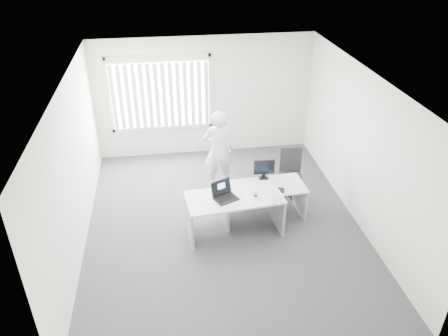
{
  "coord_description": "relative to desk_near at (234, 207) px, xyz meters",
  "views": [
    {
      "loc": [
        -0.97,
        -6.5,
        5.02
      ],
      "look_at": [
        0.03,
        0.15,
        1.13
      ],
      "focal_mm": 35.0,
      "sensor_mm": 36.0,
      "label": 1
    }
  ],
  "objects": [
    {
      "name": "keyboard",
      "position": [
        0.72,
        0.23,
        0.15
      ],
      "size": [
        0.5,
        0.27,
        0.02
      ],
      "primitive_type": "cube",
      "rotation": [
        0.0,
        0.0,
        -0.26
      ],
      "color": "black",
      "rests_on": "desk_far"
    },
    {
      "name": "office_chair",
      "position": [
        1.33,
        1.03,
        -0.23
      ],
      "size": [
        0.68,
        0.68,
        1.03
      ],
      "rotation": [
        0.0,
        0.0,
        -0.18
      ],
      "color": "black",
      "rests_on": "ground"
    },
    {
      "name": "desk_far",
      "position": [
        0.62,
        0.37,
        -0.05
      ],
      "size": [
        1.56,
        0.8,
        0.69
      ],
      "rotation": [
        0.0,
        0.0,
        0.06
      ],
      "color": "silver",
      "rests_on": "ground"
    },
    {
      "name": "wall_back",
      "position": [
        -0.15,
        3.25,
        0.85
      ],
      "size": [
        5.0,
        0.02,
        2.8
      ],
      "primitive_type": "cube",
      "color": "silver",
      "rests_on": "ground"
    },
    {
      "name": "person",
      "position": [
        -0.05,
        1.63,
        0.31
      ],
      "size": [
        0.64,
        0.43,
        1.72
      ],
      "primitive_type": "imported",
      "rotation": [
        0.0,
        0.0,
        3.12
      ],
      "color": "silver",
      "rests_on": "ground"
    },
    {
      "name": "window",
      "position": [
        -1.15,
        3.21,
        1.0
      ],
      "size": [
        2.32,
        0.06,
        1.76
      ],
      "primitive_type": "cube",
      "color": "silver",
      "rests_on": "wall_back"
    },
    {
      "name": "mouse",
      "position": [
        0.37,
        -0.01,
        0.24
      ],
      "size": [
        0.07,
        0.11,
        0.04
      ],
      "primitive_type": null,
      "rotation": [
        0.0,
        0.0,
        -0.17
      ],
      "color": "#B1B1B3",
      "rests_on": "paper_sheet"
    },
    {
      "name": "wall_right",
      "position": [
        2.35,
        0.25,
        0.85
      ],
      "size": [
        0.02,
        6.0,
        2.8
      ],
      "primitive_type": "cube",
      "color": "silver",
      "rests_on": "ground"
    },
    {
      "name": "laptop",
      "position": [
        -0.15,
        -0.06,
        0.36
      ],
      "size": [
        0.49,
        0.47,
        0.3
      ],
      "primitive_type": null,
      "rotation": [
        0.0,
        0.0,
        0.41
      ],
      "color": "black",
      "rests_on": "desk_near"
    },
    {
      "name": "wall_front",
      "position": [
        -0.15,
        -2.75,
        0.85
      ],
      "size": [
        5.0,
        0.02,
        2.8
      ],
      "primitive_type": "cube",
      "color": "silver",
      "rests_on": "ground"
    },
    {
      "name": "booklet",
      "position": [
        0.71,
        -0.25,
        0.22
      ],
      "size": [
        0.23,
        0.26,
        0.01
      ],
      "primitive_type": "cube",
      "rotation": [
        0.0,
        0.0,
        -0.42
      ],
      "color": "white",
      "rests_on": "desk_near"
    },
    {
      "name": "ground",
      "position": [
        -0.15,
        0.25,
        -0.55
      ],
      "size": [
        6.0,
        6.0,
        0.0
      ],
      "primitive_type": "plane",
      "color": "#4F4F56",
      "rests_on": "ground"
    },
    {
      "name": "paper_sheet",
      "position": [
        0.31,
        -0.01,
        0.21
      ],
      "size": [
        0.37,
        0.32,
        0.0
      ],
      "primitive_type": "cube",
      "rotation": [
        0.0,
        0.0,
        0.39
      ],
      "color": "white",
      "rests_on": "desk_near"
    },
    {
      "name": "desk_near",
      "position": [
        0.0,
        0.0,
        0.0
      ],
      "size": [
        1.75,
        0.95,
        0.77
      ],
      "rotation": [
        0.0,
        0.0,
        0.1
      ],
      "color": "silver",
      "rests_on": "ground"
    },
    {
      "name": "blinds",
      "position": [
        -1.15,
        3.15,
        0.97
      ],
      "size": [
        2.2,
        0.1,
        1.5
      ],
      "primitive_type": null,
      "color": "white",
      "rests_on": "wall_back"
    },
    {
      "name": "monitor",
      "position": [
        0.68,
        0.65,
        0.34
      ],
      "size": [
        0.4,
        0.14,
        0.4
      ],
      "primitive_type": null,
      "rotation": [
        0.0,
        0.0,
        -0.04
      ],
      "color": "black",
      "rests_on": "desk_far"
    },
    {
      "name": "wall_left",
      "position": [
        -2.65,
        0.25,
        0.85
      ],
      "size": [
        0.02,
        6.0,
        2.8
      ],
      "primitive_type": "cube",
      "color": "silver",
      "rests_on": "ground"
    },
    {
      "name": "ceiling",
      "position": [
        -0.15,
        0.25,
        2.25
      ],
      "size": [
        5.0,
        6.0,
        0.02
      ],
      "primitive_type": "cube",
      "color": "silver",
      "rests_on": "wall_back"
    }
  ]
}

